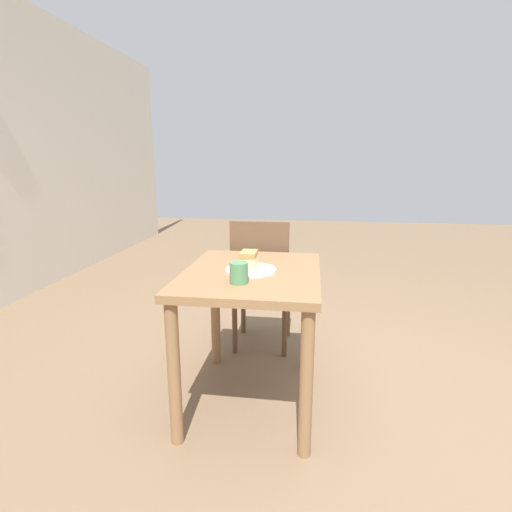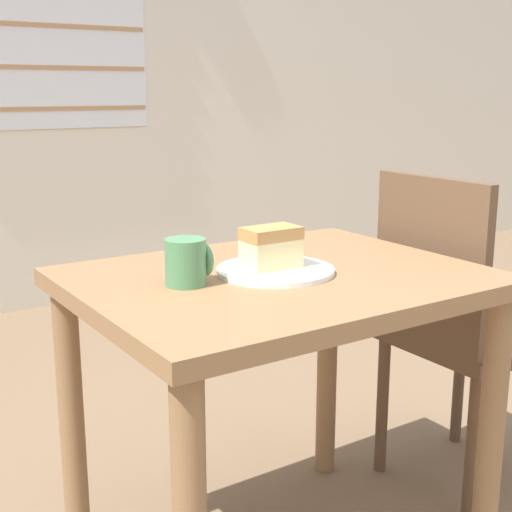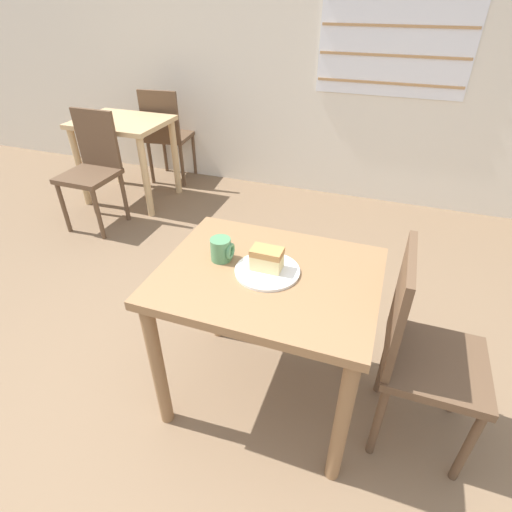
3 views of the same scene
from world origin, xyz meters
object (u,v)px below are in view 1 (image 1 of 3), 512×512
chair_near_window (261,280)px  cake_slice (249,260)px  dining_table_near (252,294)px  coffee_mug (239,273)px  plate (251,270)px

chair_near_window → cake_slice: 0.72m
dining_table_near → chair_near_window: 0.65m
chair_near_window → coffee_mug: 0.90m
cake_slice → plate: bearing=-56.3°
chair_near_window → cake_slice: (-0.65, -0.02, 0.30)m
chair_near_window → cake_slice: size_ratio=7.38×
coffee_mug → dining_table_near: bearing=-7.2°
dining_table_near → coffee_mug: 0.28m
dining_table_near → coffee_mug: (-0.22, 0.03, 0.18)m
chair_near_window → plate: size_ratio=3.51×
dining_table_near → coffee_mug: bearing=172.8°
dining_table_near → cake_slice: (-0.01, 0.01, 0.19)m
chair_near_window → coffee_mug: size_ratio=9.38×
chair_near_window → coffee_mug: (-0.85, -0.00, 0.29)m
dining_table_near → chair_near_window: chair_near_window is taller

